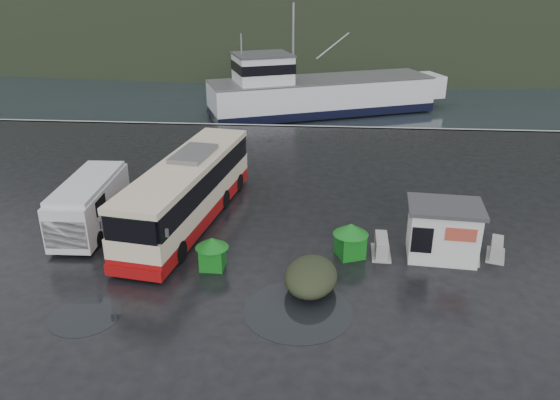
# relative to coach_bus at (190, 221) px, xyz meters

# --- Properties ---
(ground) EXTENTS (160.00, 160.00, 0.00)m
(ground) POSITION_rel_coach_bus_xyz_m (2.81, -2.56, 0.00)
(ground) COLOR black
(ground) RESTS_ON ground
(harbor_water) EXTENTS (300.00, 180.00, 0.02)m
(harbor_water) POSITION_rel_coach_bus_xyz_m (2.81, 107.44, 0.00)
(harbor_water) COLOR black
(harbor_water) RESTS_ON ground
(quay_edge) EXTENTS (160.00, 0.60, 1.50)m
(quay_edge) POSITION_rel_coach_bus_xyz_m (2.81, 17.44, 0.00)
(quay_edge) COLOR #999993
(quay_edge) RESTS_ON ground
(coach_bus) EXTENTS (4.76, 11.98, 3.30)m
(coach_bus) POSITION_rel_coach_bus_xyz_m (0.00, 0.00, 0.00)
(coach_bus) COLOR beige
(coach_bus) RESTS_ON ground
(white_van) EXTENTS (2.24, 6.03, 2.49)m
(white_van) POSITION_rel_coach_bus_xyz_m (-4.40, -1.17, 0.00)
(white_van) COLOR silver
(white_van) RESTS_ON ground
(waste_bin_left) EXTENTS (1.01, 1.01, 1.38)m
(waste_bin_left) POSITION_rel_coach_bus_xyz_m (1.96, -4.32, 0.00)
(waste_bin_left) COLOR #126A19
(waste_bin_left) RESTS_ON ground
(waste_bin_right) EXTENTS (1.42, 1.42, 1.53)m
(waste_bin_right) POSITION_rel_coach_bus_xyz_m (7.65, -2.89, 0.00)
(waste_bin_right) COLOR #126A19
(waste_bin_right) RESTS_ON ground
(dome_tent) EXTENTS (2.34, 3.05, 1.11)m
(dome_tent) POSITION_rel_coach_bus_xyz_m (6.04, -5.63, 0.00)
(dome_tent) COLOR #272E1C
(dome_tent) RESTS_ON ground
(ticket_kiosk) EXTENTS (3.27, 2.60, 2.40)m
(ticket_kiosk) POSITION_rel_coach_bus_xyz_m (11.53, -2.59, 0.00)
(ticket_kiosk) COLOR silver
(ticket_kiosk) RESTS_ON ground
(jersey_barrier_a) EXTENTS (0.87, 1.64, 0.80)m
(jersey_barrier_a) POSITION_rel_coach_bus_xyz_m (9.00, -2.64, 0.00)
(jersey_barrier_a) COLOR #999993
(jersey_barrier_a) RESTS_ON ground
(jersey_barrier_b) EXTENTS (1.15, 1.63, 0.74)m
(jersey_barrier_b) POSITION_rel_coach_bus_xyz_m (13.90, -2.47, 0.00)
(jersey_barrier_b) COLOR #999993
(jersey_barrier_b) RESTS_ON ground
(jersey_barrier_c) EXTENTS (1.13, 1.70, 0.78)m
(jersey_barrier_c) POSITION_rel_coach_bus_xyz_m (12.80, -2.66, 0.00)
(jersey_barrier_c) COLOR #999993
(jersey_barrier_c) RESTS_ON ground
(fishing_trawler) EXTENTS (24.87, 14.00, 9.84)m
(fishing_trawler) POSITION_rel_coach_bus_xyz_m (6.21, 27.20, 0.00)
(fishing_trawler) COLOR silver
(fishing_trawler) RESTS_ON ground
(puddles) EXTENTS (10.87, 4.20, 0.01)m
(puddles) POSITION_rel_coach_bus_xyz_m (3.47, -7.39, 0.00)
(puddles) COLOR black
(puddles) RESTS_ON ground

